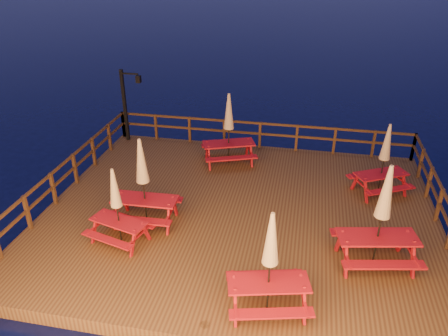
# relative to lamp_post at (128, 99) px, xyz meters

# --- Properties ---
(ground) EXTENTS (500.00, 500.00, 0.00)m
(ground) POSITION_rel_lamp_post_xyz_m (5.39, -4.55, -2.20)
(ground) COLOR black
(ground) RESTS_ON ground
(deck) EXTENTS (12.00, 10.00, 0.40)m
(deck) POSITION_rel_lamp_post_xyz_m (5.39, -4.55, -2.00)
(deck) COLOR #492C17
(deck) RESTS_ON ground
(deck_piles) EXTENTS (11.44, 9.44, 1.40)m
(deck_piles) POSITION_rel_lamp_post_xyz_m (5.39, -4.55, -2.50)
(deck_piles) COLOR #3A2312
(deck_piles) RESTS_ON ground
(railing) EXTENTS (11.80, 9.75, 1.10)m
(railing) POSITION_rel_lamp_post_xyz_m (5.39, -2.77, -1.03)
(railing) COLOR #3A2312
(railing) RESTS_ON deck
(lamp_post) EXTENTS (0.85, 0.18, 3.00)m
(lamp_post) POSITION_rel_lamp_post_xyz_m (0.00, 0.00, 0.00)
(lamp_post) COLOR black
(lamp_post) RESTS_ON deck
(picnic_table_0) EXTENTS (1.89, 1.69, 2.28)m
(picnic_table_0) POSITION_rel_lamp_post_xyz_m (2.38, -6.69, -0.61)
(picnic_table_0) COLOR maroon
(picnic_table_0) RESTS_ON deck
(picnic_table_1) EXTENTS (1.94, 1.61, 2.70)m
(picnic_table_1) POSITION_rel_lamp_post_xyz_m (2.76, -5.65, -0.39)
(picnic_table_1) COLOR maroon
(picnic_table_1) RESTS_ON deck
(picnic_table_2) EXTENTS (2.29, 2.01, 2.87)m
(picnic_table_2) POSITION_rel_lamp_post_xyz_m (9.20, -6.29, -0.30)
(picnic_table_2) COLOR maroon
(picnic_table_2) RESTS_ON deck
(picnic_table_3) EXTENTS (2.33, 2.13, 2.71)m
(picnic_table_3) POSITION_rel_lamp_post_xyz_m (4.41, -1.27, -0.39)
(picnic_table_3) COLOR maroon
(picnic_table_3) RESTS_ON deck
(picnic_table_4) EXTENTS (2.12, 1.88, 2.60)m
(picnic_table_4) POSITION_rel_lamp_post_xyz_m (6.67, -8.40, -0.45)
(picnic_table_4) COLOR maroon
(picnic_table_4) RESTS_ON deck
(picnic_table_5) EXTENTS (2.17, 2.05, 2.45)m
(picnic_table_5) POSITION_rel_lamp_post_xyz_m (9.73, -2.50, -0.52)
(picnic_table_5) COLOR maroon
(picnic_table_5) RESTS_ON deck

